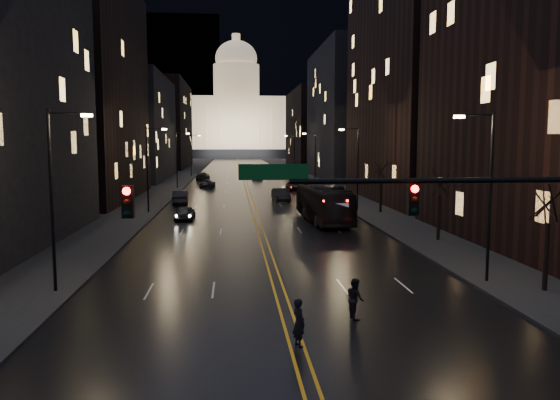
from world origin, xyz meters
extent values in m
plane|color=black|center=(0.00, 0.00, 0.00)|extent=(900.00, 900.00, 0.00)
cube|color=black|center=(0.00, 130.00, 0.01)|extent=(20.00, 320.00, 0.02)
cube|color=black|center=(-14.00, 130.00, 0.08)|extent=(8.00, 320.00, 0.16)
cube|color=black|center=(14.00, 130.00, 0.08)|extent=(8.00, 320.00, 0.16)
cube|color=orange|center=(0.00, 130.00, 0.03)|extent=(0.62, 320.00, 0.01)
cube|color=black|center=(-21.00, 54.00, 14.00)|extent=(12.00, 30.00, 28.00)
cube|color=black|center=(-21.00, 92.00, 10.00)|extent=(12.00, 34.00, 20.00)
cube|color=black|center=(-21.00, 140.00, 12.00)|extent=(12.00, 40.00, 24.00)
cube|color=black|center=(21.00, 50.00, 19.00)|extent=(12.00, 30.00, 38.00)
cube|color=black|center=(21.00, 92.00, 13.00)|extent=(12.00, 34.00, 26.00)
cube|color=black|center=(21.00, 140.00, 11.00)|extent=(12.00, 40.00, 22.00)
cube|color=black|center=(40.00, 380.00, 65.00)|extent=(520.00, 60.00, 130.00)
cube|color=black|center=(0.00, 250.00, 2.00)|extent=(90.00, 50.00, 4.00)
cube|color=#FFD393|center=(0.00, 250.00, 16.00)|extent=(80.00, 36.00, 24.00)
cylinder|color=beige|center=(0.00, 250.00, 36.00)|extent=(22.00, 22.00, 16.00)
ellipsoid|color=beige|center=(0.00, 250.00, 47.00)|extent=(20.00, 20.00, 17.00)
cylinder|color=#FFD393|center=(0.00, 250.00, 55.50)|extent=(4.00, 4.00, 6.00)
cylinder|color=black|center=(5.50, 0.00, 6.20)|extent=(12.00, 0.18, 0.18)
cube|color=black|center=(-5.50, 0.00, 5.60)|extent=(0.35, 0.30, 1.00)
cube|color=black|center=(3.50, 0.00, 5.60)|extent=(0.35, 0.30, 1.00)
sphere|color=#FF0705|center=(-5.50, -0.18, 5.95)|extent=(0.24, 0.24, 0.24)
sphere|color=#FF0705|center=(3.50, -0.18, 5.95)|extent=(0.24, 0.24, 0.24)
cube|color=#053F14|center=(-1.00, 0.00, 6.50)|extent=(2.20, 0.06, 0.50)
cylinder|color=black|center=(11.00, 10.00, 4.50)|extent=(0.16, 0.16, 9.00)
cylinder|color=black|center=(10.10, 10.00, 8.80)|extent=(1.80, 0.10, 0.10)
cube|color=#FFD299|center=(9.20, 10.00, 8.70)|extent=(0.50, 0.25, 0.15)
cylinder|color=black|center=(-11.00, 10.00, 4.50)|extent=(0.16, 0.16, 9.00)
cylinder|color=black|center=(-10.10, 10.00, 8.80)|extent=(1.80, 0.10, 0.10)
cube|color=#FFD299|center=(-9.20, 10.00, 8.70)|extent=(0.50, 0.25, 0.15)
cylinder|color=black|center=(11.00, 40.00, 4.50)|extent=(0.16, 0.16, 9.00)
cylinder|color=black|center=(10.10, 40.00, 8.80)|extent=(1.80, 0.10, 0.10)
cube|color=#FFD299|center=(9.20, 40.00, 8.70)|extent=(0.50, 0.25, 0.15)
cylinder|color=black|center=(-11.00, 40.00, 4.50)|extent=(0.16, 0.16, 9.00)
cylinder|color=black|center=(-10.10, 40.00, 8.80)|extent=(1.80, 0.10, 0.10)
cube|color=#FFD299|center=(-9.20, 40.00, 8.70)|extent=(0.50, 0.25, 0.15)
cylinder|color=black|center=(11.00, 70.00, 4.50)|extent=(0.16, 0.16, 9.00)
cylinder|color=black|center=(10.10, 70.00, 8.80)|extent=(1.80, 0.10, 0.10)
cube|color=#FFD299|center=(9.20, 70.00, 8.70)|extent=(0.50, 0.25, 0.15)
cylinder|color=black|center=(-11.00, 70.00, 4.50)|extent=(0.16, 0.16, 9.00)
cylinder|color=black|center=(-10.10, 70.00, 8.80)|extent=(1.80, 0.10, 0.10)
cube|color=#FFD299|center=(-9.20, 70.00, 8.70)|extent=(0.50, 0.25, 0.15)
cylinder|color=black|center=(11.00, 100.00, 4.50)|extent=(0.16, 0.16, 9.00)
cylinder|color=black|center=(10.10, 100.00, 8.80)|extent=(1.80, 0.10, 0.10)
cube|color=#FFD299|center=(9.20, 100.00, 8.70)|extent=(0.50, 0.25, 0.15)
cylinder|color=black|center=(-11.00, 100.00, 4.50)|extent=(0.16, 0.16, 9.00)
cylinder|color=black|center=(-10.10, 100.00, 8.80)|extent=(1.80, 0.10, 0.10)
cube|color=#FFD299|center=(-9.20, 100.00, 8.70)|extent=(0.50, 0.25, 0.15)
cylinder|color=black|center=(13.00, 8.00, 1.75)|extent=(0.24, 0.24, 3.50)
cylinder|color=black|center=(13.00, 22.00, 1.75)|extent=(0.24, 0.24, 3.50)
cylinder|color=black|center=(13.00, 38.00, 1.75)|extent=(0.24, 0.24, 3.50)
imported|color=black|center=(6.13, 32.90, 1.75)|extent=(3.62, 12.68, 3.49)
imported|color=black|center=(-6.82, 34.92, 0.72)|extent=(1.87, 4.28, 1.44)
imported|color=black|center=(-8.50, 48.44, 0.84)|extent=(2.10, 5.18, 1.67)
imported|color=black|center=(-6.32, 72.01, 0.67)|extent=(2.53, 4.96, 1.34)
imported|color=black|center=(-7.97, 88.42, 0.82)|extent=(2.60, 5.77, 1.64)
imported|color=black|center=(3.70, 50.28, 0.82)|extent=(2.12, 5.11, 1.64)
imported|color=black|center=(6.87, 64.35, 0.78)|extent=(2.24, 4.75, 1.57)
imported|color=black|center=(2.65, 91.92, 0.78)|extent=(2.43, 5.44, 1.55)
imported|color=black|center=(6.24, 118.50, 0.64)|extent=(2.30, 4.71, 1.29)
imported|color=black|center=(0.07, 2.07, 0.90)|extent=(0.65, 0.77, 1.79)
imported|color=black|center=(2.82, 5.00, 0.87)|extent=(0.60, 0.91, 1.74)
camera|label=1|loc=(-2.28, -17.01, 7.45)|focal=35.00mm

